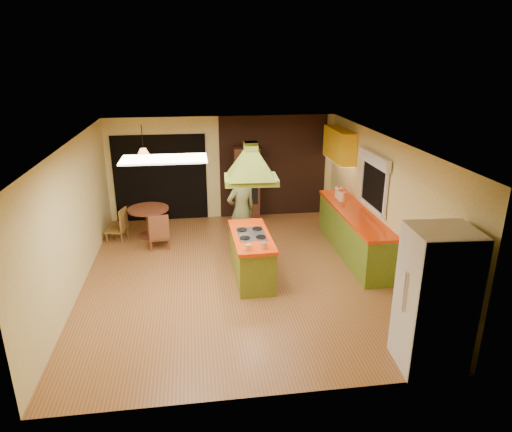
{
  "coord_description": "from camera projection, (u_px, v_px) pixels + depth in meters",
  "views": [
    {
      "loc": [
        -0.68,
        -7.62,
        3.89
      ],
      "look_at": [
        0.37,
        -0.04,
        1.15
      ],
      "focal_mm": 32.0,
      "sensor_mm": 36.0,
      "label": 1
    }
  ],
  "objects": [
    {
      "name": "man",
      "position": [
        241.0,
        211.0,
        9.22
      ],
      "size": [
        0.76,
        0.64,
        1.76
      ],
      "primitive_type": "imported",
      "rotation": [
        0.0,
        0.0,
        3.56
      ],
      "color": "#4B512B",
      "rests_on": "ground"
    },
    {
      "name": "range_hood",
      "position": [
        251.0,
        156.0,
        7.66
      ],
      "size": [
        0.93,
        0.69,
        0.78
      ],
      "rotation": [
        0.0,
        0.0,
        -0.05
      ],
      "color": "olive",
      "rests_on": "ceiling_plane"
    },
    {
      "name": "wall_oven",
      "position": [
        246.0,
        184.0,
        11.02
      ],
      "size": [
        0.61,
        0.61,
        1.81
      ],
      "rotation": [
        0.0,
        0.0,
        -0.02
      ],
      "color": "#472417",
      "rests_on": "ground"
    },
    {
      "name": "canister_medium",
      "position": [
        342.0,
        196.0,
        9.68
      ],
      "size": [
        0.19,
        0.19,
        0.2
      ],
      "primitive_type": "cylinder",
      "rotation": [
        0.0,
        0.0,
        -0.41
      ],
      "color": "#FCF3CA",
      "rests_on": "right_counter"
    },
    {
      "name": "upper_cabinets",
      "position": [
        339.0,
        145.0,
        10.24
      ],
      "size": [
        0.34,
        1.4,
        0.7
      ],
      "primitive_type": "cube",
      "color": "yellow",
      "rests_on": "room_walls"
    },
    {
      "name": "window_right",
      "position": [
        374.0,
        172.0,
        8.64
      ],
      "size": [
        0.12,
        1.35,
        1.06
      ],
      "color": "black",
      "rests_on": "room_walls"
    },
    {
      "name": "dining_table",
      "position": [
        149.0,
        217.0,
        10.11
      ],
      "size": [
        0.89,
        0.89,
        0.67
      ],
      "rotation": [
        0.0,
        0.0,
        -0.31
      ],
      "color": "brown",
      "rests_on": "ground"
    },
    {
      "name": "kitchen_island",
      "position": [
        251.0,
        256.0,
        8.28
      ],
      "size": [
        0.7,
        1.68,
        0.85
      ],
      "rotation": [
        0.0,
        0.0,
        0.02
      ],
      "color": "olive",
      "rests_on": "ground"
    },
    {
      "name": "ground",
      "position": [
        236.0,
        274.0,
        8.51
      ],
      "size": [
        6.5,
        6.5,
        0.0
      ],
      "primitive_type": "plane",
      "color": "#9C6233",
      "rests_on": "ground"
    },
    {
      "name": "canister_small",
      "position": [
        340.0,
        195.0,
        9.84
      ],
      "size": [
        0.14,
        0.14,
        0.17
      ],
      "primitive_type": "cylinder",
      "rotation": [
        0.0,
        0.0,
        0.14
      ],
      "color": "#FEF2CC",
      "rests_on": "right_counter"
    },
    {
      "name": "chair_near",
      "position": [
        159.0,
        230.0,
        9.57
      ],
      "size": [
        0.48,
        0.48,
        0.78
      ],
      "primitive_type": null,
      "rotation": [
        0.0,
        0.0,
        3.28
      ],
      "color": "brown",
      "rests_on": "ground"
    },
    {
      "name": "ceiling_plane",
      "position": [
        234.0,
        141.0,
        7.67
      ],
      "size": [
        6.5,
        6.5,
        0.0
      ],
      "primitive_type": "plane",
      "rotation": [
        3.14,
        0.0,
        0.0
      ],
      "color": "silver",
      "rests_on": "room_walls"
    },
    {
      "name": "fluor_panel",
      "position": [
        164.0,
        159.0,
        6.41
      ],
      "size": [
        1.2,
        0.6,
        0.03
      ],
      "primitive_type": "cube",
      "color": "white",
      "rests_on": "ceiling_plane"
    },
    {
      "name": "nook_opening",
      "position": [
        161.0,
        178.0,
        10.97
      ],
      "size": [
        2.2,
        0.03,
        2.1
      ],
      "primitive_type": "cube",
      "color": "black",
      "rests_on": "ground"
    },
    {
      "name": "brick_panel",
      "position": [
        273.0,
        166.0,
        11.26
      ],
      "size": [
        2.64,
        0.03,
        2.5
      ],
      "primitive_type": "cube",
      "color": "#381E14",
      "rests_on": "ground"
    },
    {
      "name": "refrigerator",
      "position": [
        435.0,
        300.0,
        5.75
      ],
      "size": [
        0.83,
        0.79,
        1.91
      ],
      "primitive_type": "cube",
      "rotation": [
        0.0,
        0.0,
        -0.06
      ],
      "color": "white",
      "rests_on": "ground"
    },
    {
      "name": "chair_left",
      "position": [
        116.0,
        224.0,
        9.96
      ],
      "size": [
        0.49,
        0.49,
        0.73
      ],
      "primitive_type": null,
      "rotation": [
        0.0,
        0.0,
        -1.83
      ],
      "color": "brown",
      "rests_on": "ground"
    },
    {
      "name": "room_walls",
      "position": [
        235.0,
        211.0,
        8.09
      ],
      "size": [
        5.5,
        6.5,
        6.5
      ],
      "color": "beige",
      "rests_on": "ground"
    },
    {
      "name": "canister_large",
      "position": [
        338.0,
        193.0,
        9.92
      ],
      "size": [
        0.18,
        0.18,
        0.22
      ],
      "primitive_type": "cylinder",
      "rotation": [
        0.0,
        0.0,
        -0.25
      ],
      "color": "#FCE6CB",
      "rests_on": "right_counter"
    },
    {
      "name": "pendant_lamp",
      "position": [
        143.0,
        153.0,
        9.63
      ],
      "size": [
        0.33,
        0.33,
        0.2
      ],
      "primitive_type": "cone",
      "rotation": [
        0.0,
        0.0,
        0.07
      ],
      "color": "#FF9E3F",
      "rests_on": "ceiling_plane"
    },
    {
      "name": "right_counter",
      "position": [
        353.0,
        233.0,
        9.23
      ],
      "size": [
        0.62,
        3.05,
        0.92
      ],
      "color": "olive",
      "rests_on": "ground"
    }
  ]
}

